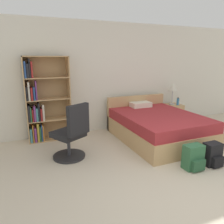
% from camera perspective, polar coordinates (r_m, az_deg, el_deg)
% --- Properties ---
extents(ground_plane, '(14.00, 14.00, 0.00)m').
position_cam_1_polar(ground_plane, '(3.29, 23.67, -20.01)').
color(ground_plane, beige).
extents(wall_back, '(9.00, 0.06, 2.60)m').
position_cam_1_polar(wall_back, '(5.47, -0.23, 9.00)').
color(wall_back, silver).
rests_on(wall_back, ground_plane).
extents(bookshelf, '(0.92, 0.32, 1.81)m').
position_cam_1_polar(bookshelf, '(4.89, -17.83, 2.35)').
color(bookshelf, tan).
rests_on(bookshelf, ground_plane).
extents(bed, '(1.59, 2.07, 0.84)m').
position_cam_1_polar(bed, '(4.96, 11.60, -3.59)').
color(bed, tan).
rests_on(bed, ground_plane).
extents(office_chair, '(0.67, 0.71, 1.03)m').
position_cam_1_polar(office_chair, '(3.94, -10.51, -6.01)').
color(office_chair, '#232326').
rests_on(office_chair, ground_plane).
extents(nightstand, '(0.44, 0.46, 0.54)m').
position_cam_1_polar(nightstand, '(6.23, 15.50, -0.51)').
color(nightstand, tan).
rests_on(nightstand, ground_plane).
extents(table_lamp, '(0.25, 0.25, 0.58)m').
position_cam_1_polar(table_lamp, '(6.10, 15.62, 6.17)').
color(table_lamp, '#B2B2B7').
rests_on(table_lamp, nightstand).
extents(water_bottle, '(0.07, 0.07, 0.20)m').
position_cam_1_polar(water_bottle, '(6.11, 16.83, 2.65)').
color(water_bottle, teal).
rests_on(water_bottle, nightstand).
extents(backpack_black, '(0.28, 0.26, 0.39)m').
position_cam_1_polar(backpack_black, '(4.11, 24.79, -10.12)').
color(backpack_black, black).
rests_on(backpack_black, ground_plane).
extents(backpack_green, '(0.31, 0.26, 0.41)m').
position_cam_1_polar(backpack_green, '(3.86, 20.53, -11.12)').
color(backpack_green, '#2D603D').
rests_on(backpack_green, ground_plane).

